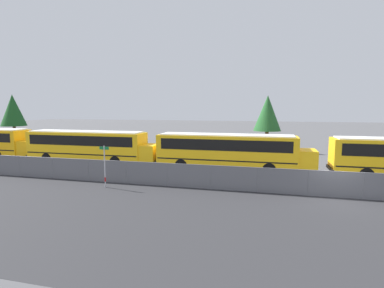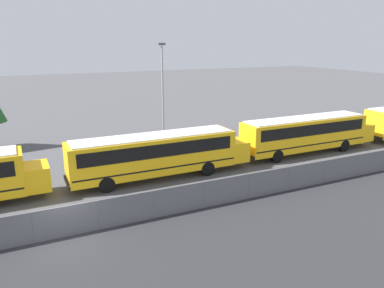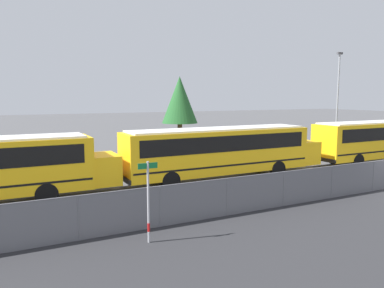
# 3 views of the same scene
# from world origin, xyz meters

# --- Properties ---
(ground_plane) EXTENTS (200.00, 200.00, 0.00)m
(ground_plane) POSITION_xyz_m (0.00, 0.00, 0.00)
(ground_plane) COLOR #4C4C4F
(fence) EXTENTS (94.96, 0.07, 1.64)m
(fence) POSITION_xyz_m (-0.00, -0.00, 0.84)
(fence) COLOR #9EA0A5
(fence) RESTS_ON ground_plane
(school_bus_3) EXTENTS (13.28, 2.45, 3.16)m
(school_bus_3) POSITION_xyz_m (7.00, 5.82, 1.89)
(school_bus_3) COLOR yellow
(school_bus_3) RESTS_ON ground_plane
(school_bus_4) EXTENTS (13.28, 2.45, 3.16)m
(school_bus_4) POSITION_xyz_m (20.74, 6.09, 1.89)
(school_bus_4) COLOR yellow
(school_bus_4) RESTS_ON ground_plane
(light_pole) EXTENTS (0.60, 0.24, 9.26)m
(light_pole) POSITION_xyz_m (10.32, 13.28, 5.02)
(light_pole) COLOR gray
(light_pole) RESTS_ON ground_plane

